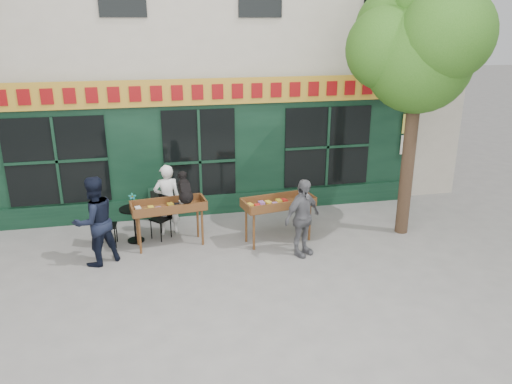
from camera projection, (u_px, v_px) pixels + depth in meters
ground at (215, 255)px, 10.18m from camera, size 80.00×80.00×0.00m
building at (181, 4)px, 14.08m from camera, size 14.00×7.26×10.00m
street_tree at (420, 43)px, 10.05m from camera, size 3.05×2.90×5.60m
book_cart_center at (169, 209)px, 10.38m from camera, size 1.56×0.80×0.99m
dog at (185, 187)px, 10.25m from camera, size 0.41×0.64×0.60m
woman at (167, 200)px, 10.99m from camera, size 0.62×0.45×1.59m
book_cart_right at (278, 205)px, 10.58m from camera, size 1.58×0.87×0.99m
man_right at (302, 218)px, 9.96m from camera, size 1.01×0.81×1.60m
bistro_table at (134, 218)px, 10.65m from camera, size 0.60×0.60×0.76m
bistro_chair_left at (103, 221)px, 10.43m from camera, size 0.38×0.38×0.95m
bistro_chair_right at (163, 213)px, 10.87m from camera, size 0.51×0.51×0.95m
potted_plant at (133, 201)px, 10.52m from camera, size 0.20×0.15×0.33m
man_left at (95, 221)px, 9.57m from camera, size 1.09×1.03×1.78m
chalkboard at (161, 204)px, 11.87m from camera, size 0.56×0.21×0.79m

